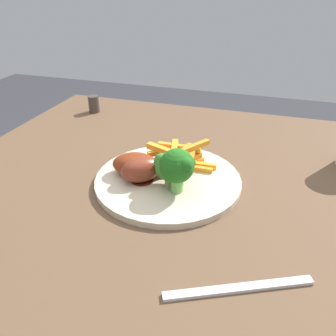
# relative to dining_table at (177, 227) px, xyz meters

# --- Properties ---
(dining_table) EXTENTS (0.91, 0.78, 0.76)m
(dining_table) POSITION_rel_dining_table_xyz_m (0.00, 0.00, 0.00)
(dining_table) COLOR brown
(dining_table) RESTS_ON ground_plane
(dinner_plate) EXTENTS (0.27, 0.27, 0.01)m
(dinner_plate) POSITION_rel_dining_table_xyz_m (-0.01, -0.03, 0.13)
(dinner_plate) COLOR beige
(dinner_plate) RESTS_ON dining_table
(broccoli_floret_front) EXTENTS (0.06, 0.06, 0.06)m
(broccoli_floret_front) POSITION_rel_dining_table_xyz_m (0.00, -0.05, 0.18)
(broccoli_floret_front) COLOR #919F4D
(broccoli_floret_front) RESTS_ON dinner_plate
(broccoli_floret_middle) EXTENTS (0.06, 0.06, 0.08)m
(broccoli_floret_middle) POSITION_rel_dining_table_xyz_m (0.02, -0.07, 0.19)
(broccoli_floret_middle) COLOR #73BC59
(broccoli_floret_middle) RESTS_ON dinner_plate
(broccoli_floret_back) EXTENTS (0.05, 0.05, 0.07)m
(broccoli_floret_back) POSITION_rel_dining_table_xyz_m (0.01, -0.05, 0.18)
(broccoli_floret_back) COLOR #80BE4E
(broccoli_floret_back) RESTS_ON dinner_plate
(carrot_fries_pile) EXTENTS (0.14, 0.15, 0.04)m
(carrot_fries_pile) POSITION_rel_dining_table_xyz_m (-0.00, 0.02, 0.16)
(carrot_fries_pile) COLOR orange
(carrot_fries_pile) RESTS_ON dinner_plate
(chicken_drumstick_near) EXTENTS (0.11, 0.10, 0.05)m
(chicken_drumstick_near) POSITION_rel_dining_table_xyz_m (-0.05, -0.05, 0.16)
(chicken_drumstick_near) COLOR #551D11
(chicken_drumstick_near) RESTS_ON dinner_plate
(chicken_drumstick_far) EXTENTS (0.13, 0.08, 0.04)m
(chicken_drumstick_far) POSITION_rel_dining_table_xyz_m (-0.07, -0.03, 0.16)
(chicken_drumstick_far) COLOR #561C0B
(chicken_drumstick_far) RESTS_ON dinner_plate
(fork) EXTENTS (0.18, 0.09, 0.00)m
(fork) POSITION_rel_dining_table_xyz_m (0.15, -0.24, 0.13)
(fork) COLOR silver
(fork) RESTS_ON dining_table
(pepper_shaker) EXTENTS (0.03, 0.03, 0.05)m
(pepper_shaker) POSITION_rel_dining_table_xyz_m (-0.32, 0.27, 0.15)
(pepper_shaker) COLOR #423833
(pepper_shaker) RESTS_ON dining_table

